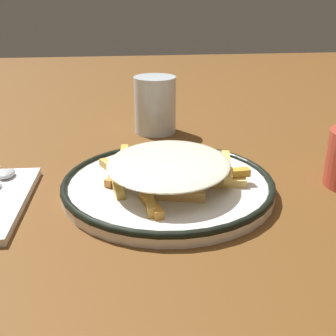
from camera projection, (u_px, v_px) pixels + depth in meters
ground_plane at (168, 191)px, 0.59m from camera, size 2.60×2.60×0.00m
plate at (168, 184)px, 0.58m from camera, size 0.29×0.29×0.02m
fries_heap at (170, 167)px, 0.57m from camera, size 0.20×0.22×0.04m
water_glass at (155, 105)px, 0.82m from camera, size 0.08×0.08×0.11m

